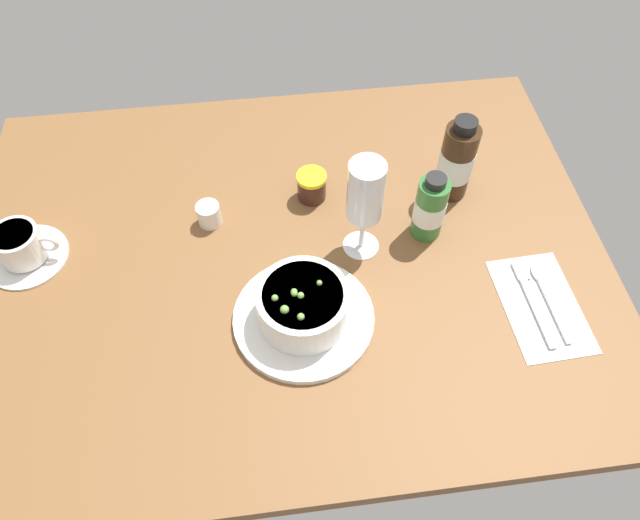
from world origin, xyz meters
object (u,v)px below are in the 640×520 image
object	(u,v)px
creamer_jug	(208,214)
cutlery_setting	(541,303)
wine_glass	(365,196)
jam_jar	(312,186)
sauce_bottle_brown	(456,161)
porridge_bowl	(303,308)
coffee_cup	(21,247)
sauce_bottle_green	(430,208)

from	to	relation	value
creamer_jug	cutlery_setting	bearing A→B (deg)	-24.35
wine_glass	jam_jar	world-z (taller)	wine_glass
jam_jar	cutlery_setting	bearing A→B (deg)	-39.22
jam_jar	sauce_bottle_brown	xyz separation A→B (cm)	(25.71, -1.82, 4.93)
creamer_jug	jam_jar	size ratio (longest dim) A/B	0.91
porridge_bowl	sauce_bottle_brown	distance (cm)	38.94
jam_jar	sauce_bottle_brown	distance (cm)	26.24
coffee_cup	sauce_bottle_green	xyz separation A→B (cm)	(69.24, -2.82, 3.22)
coffee_cup	sauce_bottle_green	bearing A→B (deg)	-2.33
porridge_bowl	sauce_bottle_green	size ratio (longest dim) A/B	1.66
cutlery_setting	creamer_jug	world-z (taller)	creamer_jug
coffee_cup	wine_glass	xyz separation A→B (cm)	(57.35, -4.82, 10.23)
coffee_cup	porridge_bowl	bearing A→B (deg)	-21.78
creamer_jug	sauce_bottle_brown	distance (cm)	45.01
porridge_bowl	coffee_cup	size ratio (longest dim) A/B	1.62
sauce_bottle_green	sauce_bottle_brown	bearing A→B (deg)	53.04
cutlery_setting	coffee_cup	size ratio (longest dim) A/B	1.45
jam_jar	sauce_bottle_green	size ratio (longest dim) A/B	0.41
coffee_cup	creamer_jug	size ratio (longest dim) A/B	2.75
porridge_bowl	sauce_bottle_green	distance (cm)	28.20
sauce_bottle_green	sauce_bottle_brown	xyz separation A→B (cm)	(6.68, 8.87, 1.53)
wine_glass	sauce_bottle_green	xyz separation A→B (cm)	(11.90, 2.00, -7.00)
porridge_bowl	cutlery_setting	distance (cm)	38.89
cutlery_setting	coffee_cup	xyz separation A→B (cm)	(-84.50, 20.11, 2.72)
porridge_bowl	coffee_cup	distance (cm)	49.33
creamer_jug	jam_jar	xyz separation A→B (cm)	(18.91, 3.91, 0.59)
coffee_cup	jam_jar	xyz separation A→B (cm)	(50.21, 7.87, -0.17)
sauce_bottle_brown	creamer_jug	bearing A→B (deg)	-177.32
cutlery_setting	sauce_bottle_brown	world-z (taller)	sauce_bottle_brown
porridge_bowl	wine_glass	xyz separation A→B (cm)	(11.54, 13.48, 9.52)
sauce_bottle_green	coffee_cup	bearing A→B (deg)	177.67
creamer_jug	sauce_bottle_green	world-z (taller)	sauce_bottle_green
coffee_cup	cutlery_setting	bearing A→B (deg)	-13.39
jam_jar	sauce_bottle_brown	size ratio (longest dim) A/B	0.33
creamer_jug	wine_glass	size ratio (longest dim) A/B	0.26
sauce_bottle_green	porridge_bowl	bearing A→B (deg)	-146.56
sauce_bottle_brown	cutlery_setting	bearing A→B (deg)	-71.84
coffee_cup	wine_glass	distance (cm)	58.45
sauce_bottle_brown	porridge_bowl	bearing A→B (deg)	-141.04
porridge_bowl	creamer_jug	distance (cm)	26.61
cutlery_setting	coffee_cup	world-z (taller)	coffee_cup
wine_glass	sauce_bottle_green	bearing A→B (deg)	9.54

